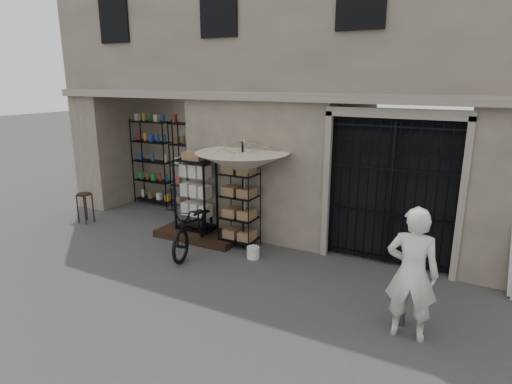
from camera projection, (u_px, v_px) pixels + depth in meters
The scene contains 14 objects.
ground at pixel (258, 289), 7.58m from camera, with size 80.00×80.00×0.00m, color black.
main_building at pixel (340, 39), 9.83m from camera, with size 14.00×4.00×9.00m, color gray.
shop_recess at pixel (161, 159), 11.65m from camera, with size 3.00×1.70×3.00m, color black.
shop_shelving at pixel (172, 164), 12.16m from camera, with size 2.70×0.50×2.50m, color black.
iron_gate at pixel (392, 190), 8.33m from camera, with size 2.50×0.21×3.00m.
step_platform at pixel (199, 235), 9.98m from camera, with size 2.00×0.90×0.15m, color black.
display_cabinet at pixel (196, 198), 9.99m from camera, with size 0.95×0.75×1.81m.
wire_rack at pixel (239, 209), 9.34m from camera, with size 0.87×0.72×1.74m.
market_umbrella at pixel (243, 157), 8.91m from camera, with size 2.09×2.11×2.82m.
white_bucket at pixel (253, 252), 8.85m from camera, with size 0.26×0.26×0.25m, color beige.
bicycle at pixel (196, 250), 9.28m from camera, with size 0.73×1.10×2.08m, color black.
wooden_stool at pixel (85, 207), 10.98m from camera, with size 0.47×0.47×0.78m.
steel_bollard at pixel (402, 302), 6.39m from camera, with size 0.14×0.14×0.74m, color #555962.
shopkeeper at pixel (406, 335), 6.21m from camera, with size 0.71×1.96×0.47m, color beige.
Camera 1 is at (3.24, -6.08, 3.60)m, focal length 30.00 mm.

